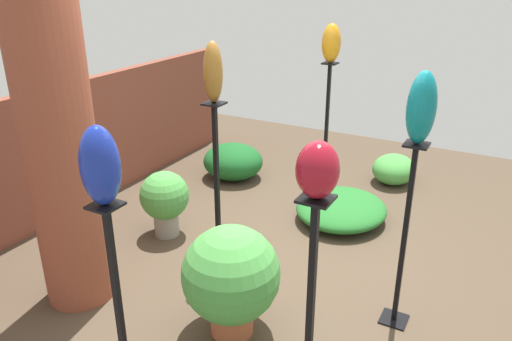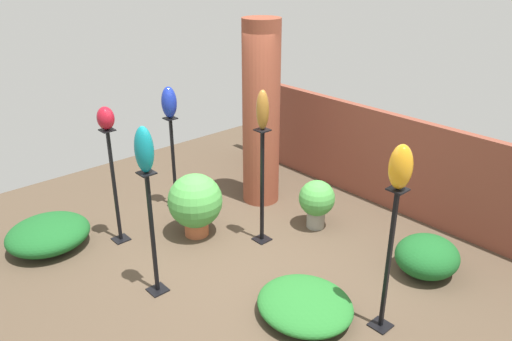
% 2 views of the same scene
% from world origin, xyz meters
% --- Properties ---
extents(ground_plane, '(8.00, 8.00, 0.00)m').
position_xyz_m(ground_plane, '(0.00, 0.00, 0.00)').
color(ground_plane, '#4C3D2D').
extents(brick_wall_back, '(5.60, 0.12, 1.41)m').
position_xyz_m(brick_wall_back, '(0.00, 2.51, 0.71)').
color(brick_wall_back, brown).
rests_on(brick_wall_back, ground).
extents(brick_pillar, '(0.54, 0.54, 2.68)m').
position_xyz_m(brick_pillar, '(-1.15, 1.26, 1.34)').
color(brick_pillar, brown).
rests_on(brick_pillar, ground).
extents(pedestal_cobalt, '(0.20, 0.20, 1.38)m').
position_xyz_m(pedestal_cobalt, '(-1.80, 0.16, 0.63)').
color(pedestal_cobalt, black).
rests_on(pedestal_cobalt, ground).
extents(pedestal_amber, '(0.20, 0.20, 1.55)m').
position_xyz_m(pedestal_amber, '(1.76, 0.25, 0.72)').
color(pedestal_amber, black).
rests_on(pedestal_amber, ground).
extents(pedestal_bronze, '(0.20, 0.20, 1.53)m').
position_xyz_m(pedestal_bronze, '(-0.26, 0.47, 0.71)').
color(pedestal_bronze, black).
rests_on(pedestal_bronze, ground).
extents(pedestal_ruby, '(0.20, 0.20, 1.53)m').
position_xyz_m(pedestal_ruby, '(-1.50, -0.91, 0.71)').
color(pedestal_ruby, black).
rests_on(pedestal_ruby, ground).
extents(pedestal_teal, '(0.20, 0.20, 1.45)m').
position_xyz_m(pedestal_teal, '(-0.25, -1.13, 0.67)').
color(pedestal_teal, black).
rests_on(pedestal_teal, ground).
extents(art_vase_cobalt, '(0.21, 0.21, 0.44)m').
position_xyz_m(art_vase_cobalt, '(-1.80, 0.16, 1.60)').
color(art_vase_cobalt, '#192D9E').
rests_on(art_vase_cobalt, pedestal_cobalt).
extents(art_vase_amber, '(0.21, 0.21, 0.42)m').
position_xyz_m(art_vase_amber, '(1.76, 0.25, 1.76)').
color(art_vase_amber, orange).
rests_on(art_vase_amber, pedestal_amber).
extents(art_vase_bronze, '(0.16, 0.15, 0.48)m').
position_xyz_m(art_vase_bronze, '(-0.26, 0.47, 1.78)').
color(art_vase_bronze, brown).
rests_on(art_vase_bronze, pedestal_bronze).
extents(art_vase_ruby, '(0.22, 0.21, 0.28)m').
position_xyz_m(art_vase_ruby, '(-1.50, -0.91, 1.67)').
color(art_vase_ruby, maroon).
rests_on(art_vase_ruby, pedestal_ruby).
extents(art_vase_teal, '(0.20, 0.19, 0.49)m').
position_xyz_m(art_vase_teal, '(-0.25, -1.13, 1.70)').
color(art_vase_teal, '#0F727A').
rests_on(art_vase_teal, pedestal_teal).
extents(potted_plant_front_right, '(0.72, 0.72, 0.86)m').
position_xyz_m(potted_plant_front_right, '(-0.95, -0.08, 0.48)').
color(potted_plant_front_right, '#B25B38').
rests_on(potted_plant_front_right, ground).
extents(potted_plant_mid_left, '(0.49, 0.49, 0.68)m').
position_xyz_m(potted_plant_mid_left, '(-0.02, 1.25, 0.40)').
color(potted_plant_mid_left, gray).
rests_on(potted_plant_mid_left, ground).
extents(foliage_bed_east, '(1.04, 0.95, 0.26)m').
position_xyz_m(foliage_bed_east, '(1.13, -0.20, 0.13)').
color(foliage_bed_east, '#236B28').
rests_on(foliage_bed_east, ground).
extents(foliage_bed_center, '(0.96, 1.04, 0.38)m').
position_xyz_m(foliage_bed_center, '(-1.94, -1.67, 0.19)').
color(foliage_bed_center, '#195923').
rests_on(foliage_bed_center, ground).
extents(foliage_bed_rear, '(0.72, 0.77, 0.45)m').
position_xyz_m(foliage_bed_rear, '(1.57, 1.41, 0.22)').
color(foliage_bed_rear, '#195923').
rests_on(foliage_bed_rear, ground).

